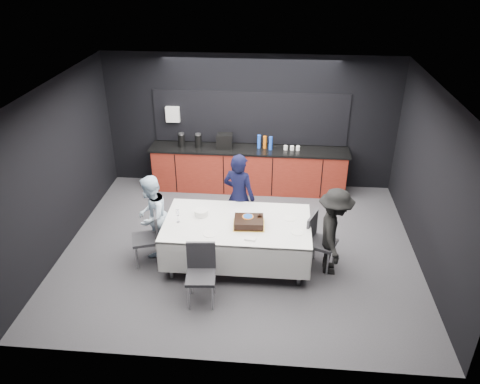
% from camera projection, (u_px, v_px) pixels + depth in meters
% --- Properties ---
extents(ground, '(6.00, 6.00, 0.00)m').
position_uv_depth(ground, '(239.00, 248.00, 8.13)').
color(ground, '#424247').
rests_on(ground, ground).
extents(room_shell, '(6.04, 5.04, 2.82)m').
position_uv_depth(room_shell, '(239.00, 149.00, 7.25)').
color(room_shell, white).
rests_on(room_shell, ground).
extents(kitchenette, '(4.10, 0.64, 2.05)m').
position_uv_depth(kitchenette, '(248.00, 166.00, 9.82)').
color(kitchenette, maroon).
rests_on(kitchenette, ground).
extents(party_table, '(2.32, 1.32, 0.78)m').
position_uv_depth(party_table, '(237.00, 229.00, 7.48)').
color(party_table, '#99999E').
rests_on(party_table, ground).
extents(cake_assembly, '(0.51, 0.42, 0.16)m').
position_uv_depth(cake_assembly, '(249.00, 222.00, 7.29)').
color(cake_assembly, gold).
rests_on(cake_assembly, party_table).
extents(plate_stack, '(0.22, 0.22, 0.10)m').
position_uv_depth(plate_stack, '(201.00, 213.00, 7.56)').
color(plate_stack, white).
rests_on(plate_stack, party_table).
extents(loose_plate_near, '(0.22, 0.22, 0.01)m').
position_uv_depth(loose_plate_near, '(210.00, 234.00, 7.10)').
color(loose_plate_near, white).
rests_on(loose_plate_near, party_table).
extents(loose_plate_right_a, '(0.19, 0.19, 0.01)m').
position_uv_depth(loose_plate_right_a, '(290.00, 218.00, 7.49)').
color(loose_plate_right_a, white).
rests_on(loose_plate_right_a, party_table).
extents(loose_plate_right_b, '(0.20, 0.20, 0.01)m').
position_uv_depth(loose_plate_right_b, '(298.00, 232.00, 7.14)').
color(loose_plate_right_b, white).
rests_on(loose_plate_right_b, party_table).
extents(loose_plate_far, '(0.22, 0.22, 0.01)m').
position_uv_depth(loose_plate_far, '(238.00, 212.00, 7.68)').
color(loose_plate_far, white).
rests_on(loose_plate_far, party_table).
extents(fork_pile, '(0.18, 0.13, 0.03)m').
position_uv_depth(fork_pile, '(250.00, 239.00, 6.97)').
color(fork_pile, white).
rests_on(fork_pile, party_table).
extents(champagne_flute, '(0.06, 0.06, 0.22)m').
position_uv_depth(champagne_flute, '(177.00, 214.00, 7.33)').
color(champagne_flute, white).
rests_on(champagne_flute, party_table).
extents(chair_left, '(0.53, 0.53, 0.92)m').
position_uv_depth(chair_left, '(150.00, 234.00, 7.55)').
color(chair_left, '#2B2B2F').
rests_on(chair_left, ground).
extents(chair_right, '(0.55, 0.55, 0.92)m').
position_uv_depth(chair_right, '(318.00, 237.00, 7.46)').
color(chair_right, '#2B2B2F').
rests_on(chair_right, ground).
extents(chair_near, '(0.45, 0.45, 0.92)m').
position_uv_depth(chair_near, '(201.00, 269.00, 6.75)').
color(chair_near, '#2B2B2F').
rests_on(chair_near, ground).
extents(person_center, '(0.69, 0.58, 1.61)m').
position_uv_depth(person_center, '(239.00, 197.00, 8.08)').
color(person_center, black).
rests_on(person_center, ground).
extents(person_left, '(0.61, 0.75, 1.42)m').
position_uv_depth(person_left, '(151.00, 216.00, 7.70)').
color(person_left, silver).
rests_on(person_left, ground).
extents(person_right, '(0.57, 0.96, 1.46)m').
position_uv_depth(person_right, '(334.00, 232.00, 7.25)').
color(person_right, black).
rests_on(person_right, ground).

